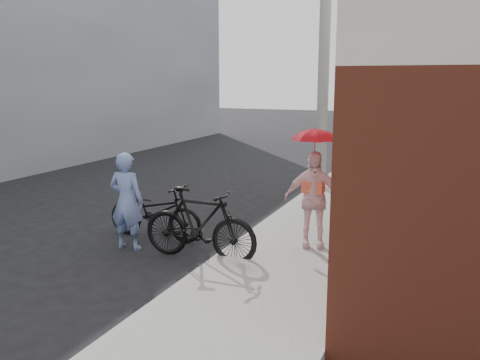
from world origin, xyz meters
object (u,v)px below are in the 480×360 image
Objects in this scene: officer at (127,201)px; bike_left at (155,212)px; kimono_woman at (313,199)px; utility_pole at (324,54)px; planter at (368,236)px; bike_right at (199,224)px.

officer is 0.77m from bike_left.
bike_left is 1.19× the size of kimono_woman.
utility_pole is at bearing 86.67° from kimono_woman.
utility_pole is at bearing -113.76° from officer.
officer is 1.04× the size of kimono_woman.
utility_pole is 20.08× the size of planter.
officer is 0.85× the size of bike_right.
kimono_woman reaches higher than officer.
officer is at bearing -108.01° from utility_pole.
kimono_woman is (1.58, 1.04, 0.33)m from bike_right.
kimono_woman is at bearing -77.27° from utility_pole.
bike_right is at bearing -145.13° from planter.
utility_pole is 3.55× the size of bike_right.
bike_right is (-0.50, -5.81, -2.91)m from utility_pole.
bike_left is 5.51× the size of planter.
kimono_woman is (1.08, -4.77, -2.57)m from utility_pole.
utility_pole is 6.52m from bike_right.
bike_right is (1.39, 0.00, -0.25)m from officer.
utility_pole is 6.20m from bike_left.
bike_left is at bearing 60.68° from bike_right.
bike_right is at bearing -117.82° from bike_left.
bike_right is 1.92m from kimono_woman.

